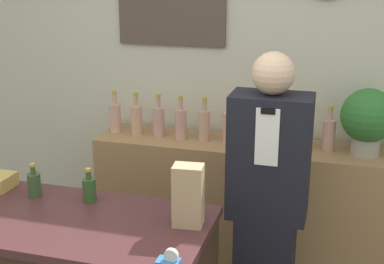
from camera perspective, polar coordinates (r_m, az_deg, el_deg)
The scene contains 19 objects.
back_wall at distance 3.66m, azimuth 4.05°, elevation 6.40°, with size 5.20×0.09×2.70m.
back_shelf at distance 3.65m, azimuth 6.33°, elevation -8.37°, with size 2.09×0.42×0.95m.
shopkeeper at distance 2.92m, azimuth 8.02°, elevation -7.73°, with size 0.42×0.26×1.65m.
potted_plant at distance 3.37m, azimuth 18.26°, elevation 1.41°, with size 0.33×0.33×0.41m.
paper_bag at distance 2.34m, azimuth -0.41°, elevation -6.81°, with size 0.14×0.11×0.28m.
tape_dispenser at distance 2.10m, azimuth -2.44°, elevation -13.49°, with size 0.09×0.06×0.07m.
gift_box at distance 2.92m, azimuth -19.66°, elevation -5.01°, with size 0.11×0.15×0.07m.
counter_bottle_1 at distance 2.77m, azimuth -16.48°, elevation -5.33°, with size 0.07×0.07×0.17m.
counter_bottle_2 at distance 2.64m, azimuth -10.90°, elevation -5.99°, with size 0.07×0.07×0.17m.
shelf_bottle_0 at distance 3.70m, azimuth -8.19°, elevation 1.61°, with size 0.08×0.08×0.29m.
shelf_bottle_1 at distance 3.64m, azimuth -5.95°, elevation 1.40°, with size 0.08×0.08×0.29m.
shelf_bottle_2 at distance 3.59m, azimuth -3.57°, elevation 1.23°, with size 0.08×0.08×0.29m.
shelf_bottle_3 at distance 3.53m, azimuth -1.20°, elevation 0.99°, with size 0.08×0.08×0.29m.
shelf_bottle_4 at distance 3.50m, azimuth 1.32°, elevation 0.82°, with size 0.08×0.08×0.29m.
shelf_bottle_5 at distance 3.47m, azimuth 3.90°, elevation 0.66°, with size 0.08×0.08×0.29m.
shelf_bottle_6 at distance 3.45m, azimuth 6.48°, elevation 0.46°, with size 0.08×0.08×0.29m.
shelf_bottle_7 at distance 3.43m, azimuth 9.10°, elevation 0.27°, with size 0.08×0.08×0.29m.
shelf_bottle_8 at distance 3.39m, azimuth 11.70°, elevation -0.09°, with size 0.08×0.08×0.29m.
shelf_bottle_9 at distance 3.40m, azimuth 14.38°, elevation -0.21°, with size 0.08×0.08×0.29m.
Camera 1 is at (0.74, -1.51, 2.06)m, focal length 50.00 mm.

